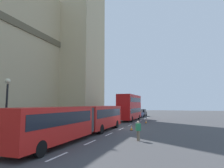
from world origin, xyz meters
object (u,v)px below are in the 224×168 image
Objects in this scene: sedan_trailing at (142,113)px; traffic_cone_middle at (146,121)px; traffic_cone_west at (131,128)px; street_lamp at (7,105)px; sedan_lead at (139,114)px; articulated_bus at (82,118)px; pedestrian_near_cones at (138,130)px; double_decker_bus at (130,106)px.

traffic_cone_middle is (-18.27, -3.82, -0.63)m from sedan_trailing.
traffic_cone_west is 0.11× the size of street_lamp.
sedan_lead is 7.59× the size of traffic_cone_middle.
articulated_bus is 4.17× the size of sedan_lead.
street_lamp is 11.22m from pedestrian_near_cones.
articulated_bus reaches higher than pedestrian_near_cones.
double_decker_bus is 2.33× the size of sedan_lead.
traffic_cone_west is at bearing -172.70° from sedan_trailing.
street_lamp reaches higher than articulated_bus.
double_decker_bus reaches higher than traffic_cone_middle.
double_decker_bus is at bearing 0.01° from articulated_bus.
pedestrian_near_cones is (-16.01, -1.84, 0.63)m from traffic_cone_middle.
pedestrian_near_cones is at bearing -66.73° from street_lamp.
traffic_cone_west is at bearing -171.25° from sedan_lead.
pedestrian_near_cones is (-34.27, -5.66, -0.00)m from sedan_trailing.
street_lamp reaches higher than pedestrian_near_cones.
street_lamp is (-24.64, 4.50, 0.35)m from double_decker_bus.
sedan_lead is at bearing -178.59° from sedan_trailing.
pedestrian_near_cones is (4.35, -10.11, -2.14)m from street_lamp.
traffic_cone_west and traffic_cone_middle have the same top height.
double_decker_bus is at bearing 179.42° from sedan_lead.
traffic_cone_west is 1.00× the size of traffic_cone_middle.
double_decker_bus is at bearing -179.78° from sedan_trailing.
street_lamp is (-10.75, 8.02, 2.77)m from traffic_cone_west.
articulated_bus is 4.17× the size of sedan_trailing.
sedan_trailing is 2.60× the size of pedestrian_near_cones.
sedan_lead is 5.58m from sedan_trailing.
articulated_bus is 33.89m from sedan_trailing.
double_decker_bus is 14.10m from sedan_trailing.
sedan_lead reaches higher than traffic_cone_west.
sedan_trailing is 0.83× the size of street_lamp.
pedestrian_near_cones is (-0.39, -5.61, -0.83)m from articulated_bus.
street_lamp is at bearing 169.64° from double_decker_bus.
sedan_trailing is at bearing 11.82° from traffic_cone_middle.
sedan_lead is at bearing 16.20° from traffic_cone_middle.
double_decker_bus is (19.90, 0.00, 0.96)m from articulated_bus.
sedan_trailing reaches higher than pedestrian_near_cones.
traffic_cone_west is 13.70m from street_lamp.
sedan_lead is 1.00× the size of sedan_trailing.
articulated_bus is 3.48× the size of street_lamp.
sedan_trailing is at bearing 0.22° from double_decker_bus.
double_decker_bus is 25.05m from street_lamp.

